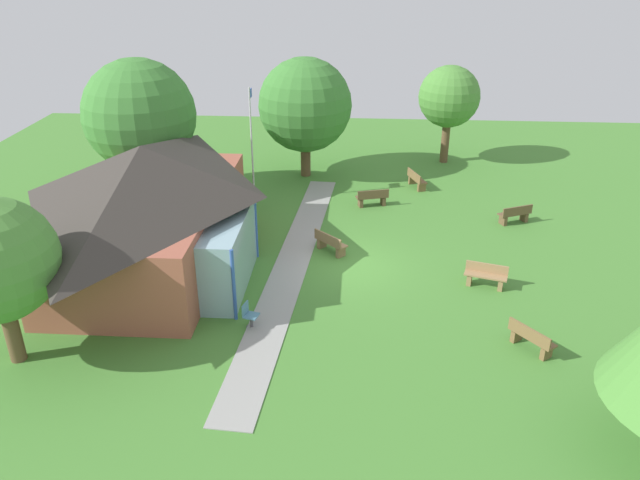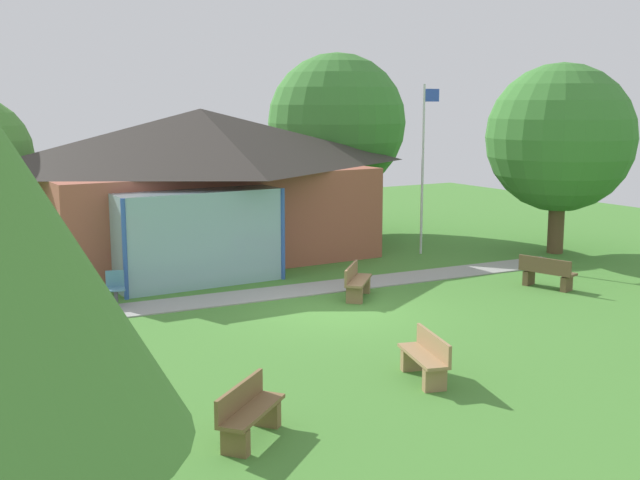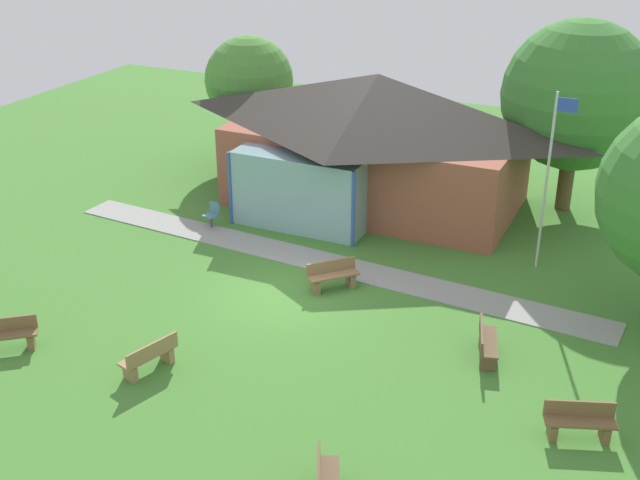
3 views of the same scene
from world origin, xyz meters
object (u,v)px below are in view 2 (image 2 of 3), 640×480
(bench_rear_near_path, at_px, (357,282))
(tree_east_hedge, at_px, (560,138))
(tree_behind_pavilion_right, at_px, (337,123))
(bench_mid_right, at_px, (547,273))
(patio_chair_west, at_px, (116,289))
(pavilion, at_px, (202,182))
(bench_front_center, at_px, (426,358))
(bench_front_left, at_px, (249,414))
(flagpole, at_px, (424,161))

(bench_rear_near_path, height_order, tree_east_hedge, tree_east_hedge)
(bench_rear_near_path, bearing_deg, tree_behind_pavilion_right, -165.38)
(bench_mid_right, distance_m, bench_rear_near_path, 5.22)
(bench_mid_right, height_order, patio_chair_west, patio_chair_west)
(pavilion, relative_size, bench_front_center, 7.01)
(pavilion, bearing_deg, bench_front_center, -94.25)
(bench_rear_near_path, relative_size, patio_chair_west, 1.61)
(pavilion, bearing_deg, tree_east_hedge, -24.98)
(bench_mid_right, distance_m, bench_front_left, 12.02)
(bench_front_left, distance_m, tree_east_hedge, 17.50)
(bench_front_left, relative_size, bench_rear_near_path, 1.04)
(bench_front_center, bearing_deg, tree_east_hedge, -39.73)
(pavilion, bearing_deg, patio_chair_west, -133.81)
(pavilion, bearing_deg, flagpole, -22.56)
(flagpole, bearing_deg, bench_rear_near_path, -142.81)
(bench_front_center, relative_size, patio_chair_west, 1.82)
(pavilion, relative_size, patio_chair_west, 12.73)
(bench_rear_near_path, bearing_deg, bench_front_center, 21.96)
(pavilion, xyz_separation_m, tree_behind_pavilion_right, (6.40, 2.36, 1.67))
(pavilion, bearing_deg, bench_mid_right, -52.77)
(flagpole, xyz_separation_m, tree_behind_pavilion_right, (-0.10, 5.07, 1.10))
(bench_mid_right, xyz_separation_m, tree_behind_pavilion_right, (0.09, 10.67, 3.70))
(bench_mid_right, relative_size, patio_chair_west, 1.82)
(pavilion, relative_size, tree_east_hedge, 1.79)
(bench_mid_right, bearing_deg, pavilion, -158.30)
(pavilion, height_order, flagpole, flagpole)
(bench_mid_right, xyz_separation_m, bench_front_center, (-7.23, -4.00, 0.00))
(flagpole, distance_m, tree_behind_pavilion_right, 5.18)
(tree_east_hedge, bearing_deg, patio_chair_west, 177.79)
(pavilion, xyz_separation_m, patio_chair_west, (-4.09, -4.27, -2.02))
(bench_front_left, distance_m, tree_behind_pavilion_right, 19.34)
(flagpole, bearing_deg, bench_front_center, -127.70)
(pavilion, height_order, tree_east_hedge, tree_east_hedge)
(bench_front_center, distance_m, tree_east_hedge, 13.93)
(pavilion, distance_m, bench_mid_right, 10.63)
(bench_front_center, xyz_separation_m, patio_chair_west, (-3.18, 8.03, 0.01))
(bench_rear_near_path, bearing_deg, tree_east_hedge, 144.99)
(flagpole, height_order, tree_behind_pavilion_right, tree_behind_pavilion_right)
(bench_mid_right, xyz_separation_m, bench_front_left, (-11.07, -4.69, 0.00))
(tree_behind_pavilion_right, xyz_separation_m, tree_east_hedge, (3.95, -7.19, -0.36))
(bench_front_center, relative_size, bench_front_left, 1.08)
(bench_mid_right, bearing_deg, patio_chair_west, -126.73)
(bench_front_left, height_order, bench_rear_near_path, same)
(bench_mid_right, relative_size, bench_rear_near_path, 1.13)
(bench_rear_near_path, distance_m, tree_east_hedge, 9.73)
(flagpole, bearing_deg, bench_front_left, -137.58)
(pavilion, height_order, bench_front_left, pavilion)
(bench_mid_right, bearing_deg, bench_front_center, -76.58)
(pavilion, xyz_separation_m, flagpole, (6.51, -2.70, 0.57))
(pavilion, distance_m, bench_front_left, 13.99)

